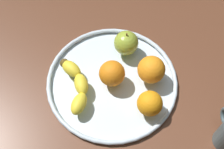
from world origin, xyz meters
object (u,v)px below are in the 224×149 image
(banana, at_px, (76,84))
(orange_back_right, at_px, (113,74))
(orange_front_left, at_px, (150,103))
(fruit_bowl, at_px, (112,81))
(apple, at_px, (126,43))
(orange_center, at_px, (151,70))

(banana, distance_m, orange_back_right, 0.10)
(orange_front_left, bearing_deg, orange_back_right, 39.40)
(fruit_bowl, height_order, banana, banana)
(orange_back_right, distance_m, orange_front_left, 0.13)
(banana, height_order, apple, apple)
(orange_back_right, xyz_separation_m, orange_front_left, (-0.10, -0.08, -0.00))
(fruit_bowl, height_order, orange_back_right, orange_back_right)
(orange_front_left, bearing_deg, apple, 8.18)
(fruit_bowl, distance_m, apple, 0.12)
(orange_center, bearing_deg, apple, 27.64)
(fruit_bowl, xyz_separation_m, apple, (0.09, -0.06, 0.04))
(orange_center, relative_size, orange_front_left, 1.14)
(fruit_bowl, relative_size, apple, 4.67)
(apple, distance_m, orange_center, 0.11)
(apple, xyz_separation_m, orange_center, (-0.10, -0.05, 0.00))
(fruit_bowl, height_order, orange_front_left, orange_front_left)
(apple, distance_m, orange_front_left, 0.20)
(fruit_bowl, height_order, apple, apple)
(orange_back_right, bearing_deg, apple, -28.38)
(orange_back_right, relative_size, orange_center, 0.94)
(apple, height_order, orange_center, apple)
(banana, bearing_deg, orange_front_left, -122.55)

